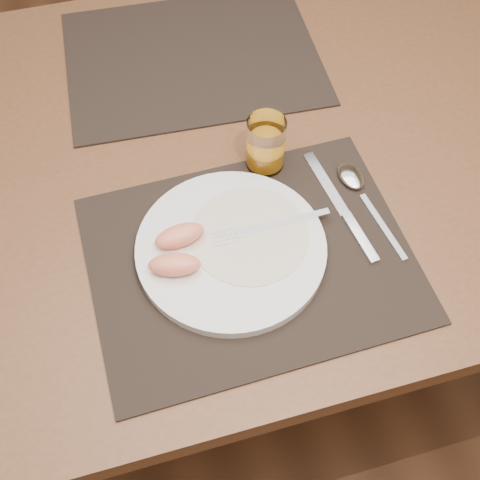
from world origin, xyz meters
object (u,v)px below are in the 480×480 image
object	(u,v)px
fork	(261,228)
juice_glass	(266,146)
table	(221,179)
placemat_near	(250,258)
placemat_far	(192,57)
spoon	(355,183)
plate	(231,248)
knife	(345,214)

from	to	relation	value
fork	juice_glass	size ratio (longest dim) A/B	1.94
table	placemat_near	xyz separation A→B (m)	(-0.01, -0.22, 0.09)
table	placemat_far	xyz separation A→B (m)	(0.01, 0.22, 0.09)
spoon	juice_glass	distance (m)	0.15
placemat_far	juice_glass	bearing A→B (deg)	-79.31
juice_glass	fork	bearing A→B (deg)	-109.26
placemat_far	juice_glass	world-z (taller)	juice_glass
plate	knife	distance (m)	0.18
juice_glass	spoon	bearing A→B (deg)	-33.50
plate	juice_glass	xyz separation A→B (m)	(0.09, 0.14, 0.03)
spoon	juice_glass	size ratio (longest dim) A/B	2.14
juice_glass	knife	bearing A→B (deg)	-56.38
table	juice_glass	bearing A→B (deg)	-44.78
placemat_far	knife	world-z (taller)	knife
knife	juice_glass	world-z (taller)	juice_glass
table	placemat_near	size ratio (longest dim) A/B	3.11
table	plate	xyz separation A→B (m)	(-0.04, -0.20, 0.10)
knife	juice_glass	bearing A→B (deg)	123.62
plate	placemat_far	bearing A→B (deg)	84.33
table	knife	xyz separation A→B (m)	(0.14, -0.19, 0.09)
fork	knife	xyz separation A→B (m)	(0.13, 0.00, -0.02)
fork	knife	size ratio (longest dim) A/B	0.79
table	knife	size ratio (longest dim) A/B	6.35
table	spoon	bearing A→B (deg)	-37.59
fork	table	bearing A→B (deg)	94.01
plate	spoon	size ratio (longest dim) A/B	1.40
fork	juice_glass	world-z (taller)	juice_glass
placemat_near	plate	xyz separation A→B (m)	(-0.02, 0.02, 0.01)
placemat_near	spoon	distance (m)	0.21
placemat_near	knife	distance (m)	0.16
placemat_far	spoon	bearing A→B (deg)	-64.20
placemat_far	spoon	distance (m)	0.40
plate	fork	xyz separation A→B (m)	(0.05, 0.02, 0.01)
placemat_near	knife	size ratio (longest dim) A/B	2.04
plate	juice_glass	bearing A→B (deg)	56.86
table	plate	world-z (taller)	plate
fork	spoon	world-z (taller)	fork
placemat_far	plate	xyz separation A→B (m)	(-0.04, -0.42, 0.01)
placemat_far	juice_glass	size ratio (longest dim) A/B	5.00
table	fork	world-z (taller)	fork
spoon	plate	bearing A→B (deg)	-163.19
plate	knife	xyz separation A→B (m)	(0.18, 0.02, -0.01)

